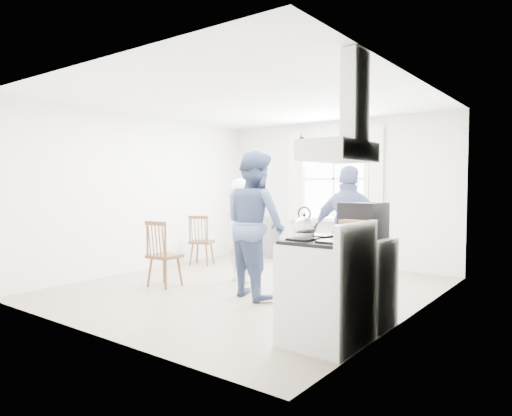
{
  "coord_description": "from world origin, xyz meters",
  "views": [
    {
      "loc": [
        3.87,
        -5.01,
        1.45
      ],
      "look_at": [
        -0.06,
        0.2,
        1.11
      ],
      "focal_mm": 32.0,
      "sensor_mm": 36.0,
      "label": 1
    }
  ],
  "objects_px": {
    "person_mid": "(255,224)",
    "windsor_chair_a": "(200,235)",
    "gas_stove": "(326,290)",
    "person_left": "(241,230)",
    "low_cabinet": "(365,282)",
    "windsor_chair_b": "(159,247)",
    "stereo_stack": "(363,220)",
    "person_right": "(349,232)"
  },
  "relations": [
    {
      "from": "gas_stove",
      "to": "low_cabinet",
      "type": "xyz_separation_m",
      "value": [
        0.07,
        0.7,
        -0.03
      ]
    },
    {
      "from": "stereo_stack",
      "to": "person_right",
      "type": "bearing_deg",
      "value": 122.74
    },
    {
      "from": "gas_stove",
      "to": "person_mid",
      "type": "distance_m",
      "value": 1.93
    },
    {
      "from": "stereo_stack",
      "to": "person_right",
      "type": "distance_m",
      "value": 1.1
    },
    {
      "from": "low_cabinet",
      "to": "person_left",
      "type": "height_order",
      "value": "person_left"
    },
    {
      "from": "person_mid",
      "to": "windsor_chair_a",
      "type": "bearing_deg",
      "value": -8.62
    },
    {
      "from": "person_mid",
      "to": "person_left",
      "type": "bearing_deg",
      "value": -19.39
    },
    {
      "from": "stereo_stack",
      "to": "person_right",
      "type": "xyz_separation_m",
      "value": [
        -0.58,
        0.9,
        -0.24
      ]
    },
    {
      "from": "low_cabinet",
      "to": "person_left",
      "type": "bearing_deg",
      "value": 159.49
    },
    {
      "from": "person_left",
      "to": "stereo_stack",
      "type": "bearing_deg",
      "value": 163.77
    },
    {
      "from": "gas_stove",
      "to": "windsor_chair_a",
      "type": "distance_m",
      "value": 4.29
    },
    {
      "from": "gas_stove",
      "to": "low_cabinet",
      "type": "relative_size",
      "value": 1.24
    },
    {
      "from": "windsor_chair_a",
      "to": "person_right",
      "type": "distance_m",
      "value": 3.2
    },
    {
      "from": "person_left",
      "to": "person_right",
      "type": "bearing_deg",
      "value": -173.88
    },
    {
      "from": "low_cabinet",
      "to": "windsor_chair_b",
      "type": "xyz_separation_m",
      "value": [
        -3.0,
        -0.12,
        0.13
      ]
    },
    {
      "from": "gas_stove",
      "to": "person_left",
      "type": "distance_m",
      "value": 2.76
    },
    {
      "from": "windsor_chair_a",
      "to": "person_mid",
      "type": "height_order",
      "value": "person_mid"
    },
    {
      "from": "stereo_stack",
      "to": "windsor_chair_a",
      "type": "distance_m",
      "value": 4.03
    },
    {
      "from": "low_cabinet",
      "to": "person_left",
      "type": "xyz_separation_m",
      "value": [
        -2.33,
        0.87,
        0.32
      ]
    },
    {
      "from": "windsor_chair_a",
      "to": "windsor_chair_b",
      "type": "xyz_separation_m",
      "value": [
        0.76,
        -1.6,
        0.03
      ]
    },
    {
      "from": "gas_stove",
      "to": "person_right",
      "type": "bearing_deg",
      "value": 108.74
    },
    {
      "from": "gas_stove",
      "to": "person_right",
      "type": "distance_m",
      "value": 1.76
    },
    {
      "from": "stereo_stack",
      "to": "windsor_chair_a",
      "type": "relative_size",
      "value": 0.48
    },
    {
      "from": "stereo_stack",
      "to": "person_left",
      "type": "height_order",
      "value": "person_left"
    },
    {
      "from": "windsor_chair_b",
      "to": "person_left",
      "type": "bearing_deg",
      "value": 55.58
    },
    {
      "from": "gas_stove",
      "to": "person_right",
      "type": "xyz_separation_m",
      "value": [
        -0.55,
        1.64,
        0.36
      ]
    },
    {
      "from": "stereo_stack",
      "to": "person_mid",
      "type": "height_order",
      "value": "person_mid"
    },
    {
      "from": "windsor_chair_b",
      "to": "person_left",
      "type": "distance_m",
      "value": 1.21
    },
    {
      "from": "person_left",
      "to": "person_mid",
      "type": "relative_size",
      "value": 0.82
    },
    {
      "from": "windsor_chair_a",
      "to": "person_left",
      "type": "bearing_deg",
      "value": -22.83
    },
    {
      "from": "windsor_chair_a",
      "to": "gas_stove",
      "type": "bearing_deg",
      "value": -30.49
    },
    {
      "from": "gas_stove",
      "to": "person_left",
      "type": "bearing_deg",
      "value": 145.17
    },
    {
      "from": "stereo_stack",
      "to": "person_mid",
      "type": "relative_size",
      "value": 0.23
    },
    {
      "from": "stereo_stack",
      "to": "person_mid",
      "type": "distance_m",
      "value": 1.64
    },
    {
      "from": "low_cabinet",
      "to": "windsor_chair_b",
      "type": "distance_m",
      "value": 3.01
    },
    {
      "from": "stereo_stack",
      "to": "person_left",
      "type": "bearing_deg",
      "value": 159.86
    },
    {
      "from": "gas_stove",
      "to": "person_left",
      "type": "relative_size",
      "value": 0.73
    },
    {
      "from": "low_cabinet",
      "to": "person_right",
      "type": "height_order",
      "value": "person_right"
    },
    {
      "from": "low_cabinet",
      "to": "windsor_chair_a",
      "type": "relative_size",
      "value": 1.0
    },
    {
      "from": "windsor_chair_a",
      "to": "person_left",
      "type": "xyz_separation_m",
      "value": [
        1.44,
        -0.61,
        0.22
      ]
    },
    {
      "from": "stereo_stack",
      "to": "windsor_chair_a",
      "type": "bearing_deg",
      "value": 158.81
    },
    {
      "from": "low_cabinet",
      "to": "windsor_chair_a",
      "type": "bearing_deg",
      "value": 158.59
    }
  ]
}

